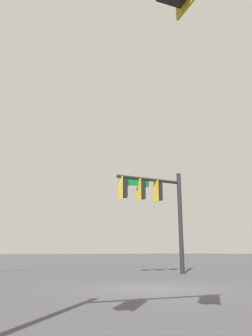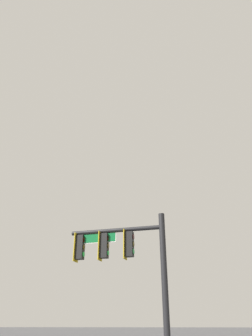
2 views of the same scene
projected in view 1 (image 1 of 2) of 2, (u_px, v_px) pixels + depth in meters
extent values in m
plane|color=#474749|center=(154.00, 289.00, 11.46)|extent=(400.00, 400.00, 0.00)
cylinder|color=black|center=(180.00, 222.00, 20.03)|extent=(0.26, 0.26, 6.09)
cylinder|color=black|center=(149.00, 180.00, 19.73)|extent=(4.28, 0.76, 0.19)
cube|color=gold|center=(156.00, 191.00, 19.75)|extent=(0.10, 0.52, 1.30)
cube|color=black|center=(159.00, 191.00, 19.83)|extent=(0.40, 0.37, 1.10)
cylinder|color=black|center=(159.00, 182.00, 19.99)|extent=(0.04, 0.04, 0.12)
cylinder|color=#340503|center=(161.00, 186.00, 20.00)|extent=(0.06, 0.22, 0.22)
cylinder|color=#392D05|center=(162.00, 192.00, 19.92)|extent=(0.06, 0.22, 0.22)
cylinder|color=green|center=(162.00, 197.00, 19.84)|extent=(0.06, 0.22, 0.22)
cube|color=gold|center=(139.00, 190.00, 19.25)|extent=(0.10, 0.52, 1.30)
cube|color=black|center=(142.00, 190.00, 19.33)|extent=(0.40, 0.37, 1.10)
cylinder|color=black|center=(142.00, 180.00, 19.48)|extent=(0.04, 0.04, 0.12)
cylinder|color=#340503|center=(145.00, 185.00, 19.50)|extent=(0.06, 0.22, 0.22)
cylinder|color=#392D05|center=(145.00, 190.00, 19.42)|extent=(0.06, 0.22, 0.22)
cylinder|color=green|center=(145.00, 196.00, 19.33)|extent=(0.06, 0.22, 0.22)
cube|color=gold|center=(121.00, 188.00, 18.75)|extent=(0.10, 0.52, 1.30)
cube|color=black|center=(124.00, 188.00, 18.83)|extent=(0.40, 0.37, 1.10)
cylinder|color=black|center=(124.00, 178.00, 18.98)|extent=(0.04, 0.04, 0.12)
cylinder|color=#340503|center=(127.00, 183.00, 18.99)|extent=(0.06, 0.22, 0.22)
cylinder|color=#392D05|center=(127.00, 188.00, 18.91)|extent=(0.06, 0.22, 0.22)
cylinder|color=green|center=(127.00, 194.00, 18.83)|extent=(0.06, 0.22, 0.22)
cube|color=#0F602D|center=(135.00, 183.00, 19.24)|extent=(1.93, 0.30, 0.39)
cube|color=white|center=(135.00, 183.00, 19.24)|extent=(1.99, 0.29, 0.45)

